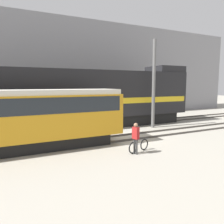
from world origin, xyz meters
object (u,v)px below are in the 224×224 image
Objects in this scene: utility_pole_right at (154,84)px; streetcar at (11,117)px; person at (136,135)px; bicycle at (139,146)px; freight_locomotive at (79,98)px.

streetcar is at bearing -168.26° from utility_pole_right.
person is (6.03, -3.31, -0.94)m from streetcar.
freight_locomotive is at bearing 97.43° from bicycle.
person is at bearing -145.78° from bicycle.
streetcar is 7.38× the size of person.
freight_locomotive is 12.49× the size of person.
streetcar reaches higher than person.
utility_pole_right reaches higher than freight_locomotive.
person reaches higher than bicycle.
utility_pole_right is (5.39, 5.68, 2.75)m from person.
streetcar is 1.68× the size of utility_pole_right.
streetcar is 7.30m from bicycle.
streetcar is at bearing 154.58° from bicycle.
person is 0.23× the size of utility_pole_right.
utility_pole_right is at bearing 11.74° from streetcar.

